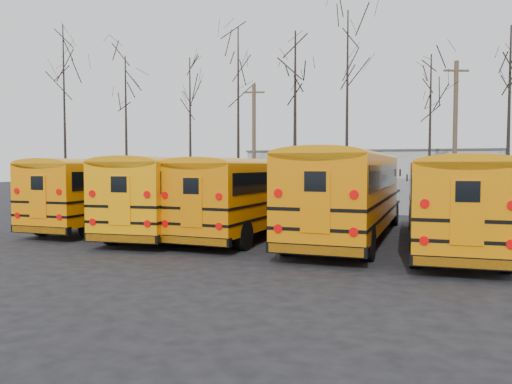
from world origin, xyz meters
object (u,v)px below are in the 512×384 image
(bus_a, at_px, (118,187))
(utility_pole_left, at_px, (254,143))
(bus_e, at_px, (450,194))
(bus_b, at_px, (182,188))
(utility_pole_right, at_px, (455,131))
(bus_d, at_px, (349,187))
(bus_c, at_px, (253,190))

(bus_a, bearing_deg, utility_pole_left, 82.96)
(bus_e, distance_m, utility_pole_left, 19.13)
(bus_b, distance_m, utility_pole_right, 22.04)
(bus_b, xyz_separation_m, bus_d, (6.64, -0.14, 0.14))
(bus_a, distance_m, bus_e, 13.67)
(bus_c, bearing_deg, bus_d, 0.22)
(bus_d, bearing_deg, bus_c, 177.78)
(bus_a, relative_size, bus_e, 1.00)
(bus_e, bearing_deg, bus_c, 169.59)
(utility_pole_right, bearing_deg, bus_a, -151.79)
(bus_b, bearing_deg, bus_c, 1.24)
(bus_c, bearing_deg, bus_e, -4.84)
(bus_c, distance_m, bus_e, 7.16)
(bus_d, bearing_deg, bus_a, 176.71)
(bus_c, xyz_separation_m, utility_pole_left, (-4.34, 13.92, 2.44))
(bus_b, height_order, bus_c, bus_b)
(bus_c, relative_size, utility_pole_right, 1.12)
(bus_b, height_order, utility_pole_right, utility_pole_right)
(bus_a, xyz_separation_m, bus_e, (13.52, -2.02, 0.01))
(bus_e, height_order, utility_pole_left, utility_pole_left)
(bus_b, xyz_separation_m, utility_pole_right, (11.62, 18.44, 3.24))
(bus_b, relative_size, bus_d, 0.93)
(bus_b, distance_m, bus_e, 10.04)
(bus_b, height_order, bus_e, bus_b)
(utility_pole_left, bearing_deg, utility_pole_right, 5.28)
(bus_d, relative_size, utility_pole_left, 1.45)
(bus_a, bearing_deg, bus_b, -12.88)
(bus_a, distance_m, utility_pole_left, 13.56)
(bus_a, height_order, bus_e, bus_e)
(bus_c, bearing_deg, bus_b, -171.05)
(bus_b, xyz_separation_m, bus_c, (2.93, 0.19, -0.03))
(bus_e, height_order, utility_pole_right, utility_pole_right)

